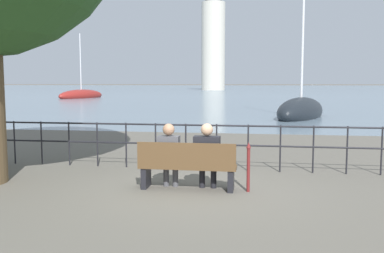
{
  "coord_description": "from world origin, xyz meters",
  "views": [
    {
      "loc": [
        1.3,
        -7.73,
        1.98
      ],
      "look_at": [
        0.0,
        0.5,
        1.13
      ],
      "focal_mm": 40.0,
      "sensor_mm": 36.0,
      "label": 1
    }
  ],
  "objects_px": {
    "park_bench": "(187,167)",
    "seated_person_left": "(169,153)",
    "closed_umbrella": "(248,164)",
    "sailboat_1": "(81,95)",
    "seated_person_right": "(207,153)",
    "sailboat_0": "(301,111)",
    "harbor_lighthouse": "(213,41)"
  },
  "relations": [
    {
      "from": "seated_person_right",
      "to": "closed_umbrella",
      "type": "distance_m",
      "value": 0.78
    },
    {
      "from": "sailboat_1",
      "to": "seated_person_right",
      "type": "bearing_deg",
      "value": -49.01
    },
    {
      "from": "sailboat_0",
      "to": "harbor_lighthouse",
      "type": "distance_m",
      "value": 91.12
    },
    {
      "from": "closed_umbrella",
      "to": "harbor_lighthouse",
      "type": "xyz_separation_m",
      "value": [
        -12.07,
        106.13,
        12.47
      ]
    },
    {
      "from": "seated_person_right",
      "to": "harbor_lighthouse",
      "type": "distance_m",
      "value": 107.4
    },
    {
      "from": "seated_person_left",
      "to": "harbor_lighthouse",
      "type": "height_order",
      "value": "harbor_lighthouse"
    },
    {
      "from": "seated_person_right",
      "to": "sailboat_0",
      "type": "bearing_deg",
      "value": 79.13
    },
    {
      "from": "closed_umbrella",
      "to": "park_bench",
      "type": "bearing_deg",
      "value": -178.19
    },
    {
      "from": "seated_person_left",
      "to": "closed_umbrella",
      "type": "xyz_separation_m",
      "value": [
        1.48,
        -0.04,
        -0.17
      ]
    },
    {
      "from": "park_bench",
      "to": "seated_person_left",
      "type": "height_order",
      "value": "seated_person_left"
    },
    {
      "from": "park_bench",
      "to": "sailboat_0",
      "type": "height_order",
      "value": "sailboat_0"
    },
    {
      "from": "closed_umbrella",
      "to": "sailboat_1",
      "type": "distance_m",
      "value": 49.8
    },
    {
      "from": "sailboat_0",
      "to": "sailboat_1",
      "type": "xyz_separation_m",
      "value": [
        -24.97,
        27.38,
        -0.04
      ]
    },
    {
      "from": "seated_person_right",
      "to": "park_bench",
      "type": "bearing_deg",
      "value": -168.22
    },
    {
      "from": "seated_person_left",
      "to": "sailboat_0",
      "type": "relative_size",
      "value": 0.12
    },
    {
      "from": "closed_umbrella",
      "to": "sailboat_1",
      "type": "bearing_deg",
      "value": 116.81
    },
    {
      "from": "closed_umbrella",
      "to": "sailboat_0",
      "type": "height_order",
      "value": "sailboat_0"
    },
    {
      "from": "closed_umbrella",
      "to": "sailboat_0",
      "type": "bearing_deg",
      "value": 81.64
    },
    {
      "from": "seated_person_left",
      "to": "seated_person_right",
      "type": "height_order",
      "value": "seated_person_right"
    },
    {
      "from": "sailboat_0",
      "to": "harbor_lighthouse",
      "type": "relative_size",
      "value": 0.37
    },
    {
      "from": "seated_person_left",
      "to": "sailboat_0",
      "type": "height_order",
      "value": "sailboat_0"
    },
    {
      "from": "park_bench",
      "to": "seated_person_right",
      "type": "height_order",
      "value": "seated_person_right"
    },
    {
      "from": "sailboat_0",
      "to": "park_bench",
      "type": "bearing_deg",
      "value": -81.75
    },
    {
      "from": "harbor_lighthouse",
      "to": "seated_person_right",
      "type": "bearing_deg",
      "value": -83.92
    },
    {
      "from": "seated_person_left",
      "to": "seated_person_right",
      "type": "distance_m",
      "value": 0.72
    },
    {
      "from": "sailboat_1",
      "to": "sailboat_0",
      "type": "bearing_deg",
      "value": -32.69
    },
    {
      "from": "seated_person_right",
      "to": "closed_umbrella",
      "type": "height_order",
      "value": "seated_person_right"
    },
    {
      "from": "seated_person_left",
      "to": "sailboat_1",
      "type": "relative_size",
      "value": 0.14
    },
    {
      "from": "park_bench",
      "to": "seated_person_left",
      "type": "bearing_deg",
      "value": 167.77
    },
    {
      "from": "closed_umbrella",
      "to": "sailboat_0",
      "type": "xyz_separation_m",
      "value": [
        2.51,
        17.07,
        -0.14
      ]
    },
    {
      "from": "sailboat_1",
      "to": "park_bench",
      "type": "bearing_deg",
      "value": -49.42
    },
    {
      "from": "sailboat_1",
      "to": "harbor_lighthouse",
      "type": "xyz_separation_m",
      "value": [
        10.39,
        61.68,
        12.64
      ]
    }
  ]
}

